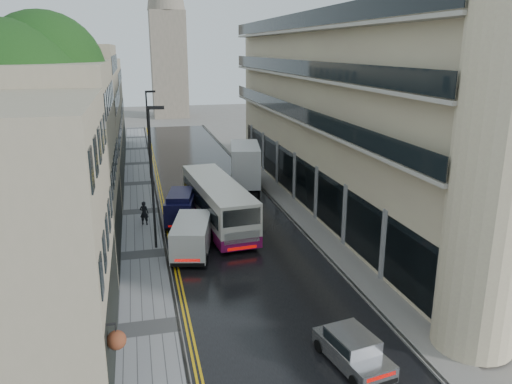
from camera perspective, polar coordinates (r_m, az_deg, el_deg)
name	(u,v)px	position (r m, az deg, el deg)	size (l,w,h in m)	color
road	(219,207)	(38.73, -4.30, -1.72)	(9.00, 85.00, 0.02)	black
left_sidewalk	(141,212)	(38.27, -12.98, -2.24)	(2.70, 85.00, 0.12)	gray
right_sidewalk	(285,202)	(39.89, 3.37, -1.09)	(1.80, 85.00, 0.12)	slate
old_shop_row	(86,130)	(39.51, -18.85, 6.76)	(4.50, 56.00, 12.00)	gray
modern_block	(355,115)	(38.76, 11.23, 8.64)	(8.00, 40.00, 14.00)	#C7BB94
tree_near	(10,143)	(30.07, -26.33, 5.08)	(10.56, 10.56, 13.89)	black
tree_far	(52,122)	(42.76, -22.25, 7.39)	(9.24, 9.24, 12.46)	black
cream_bus	(212,220)	(31.26, -5.04, -3.15)	(2.57, 11.29, 3.08)	beige
white_lorry	(233,172)	(41.22, -2.67, 2.35)	(2.32, 7.72, 4.05)	silver
silver_hatchback	(356,372)	(19.29, 11.35, -19.54)	(1.56, 3.57, 1.34)	#A1A1A6
white_van	(172,248)	(28.51, -9.58, -6.30)	(2.00, 4.67, 2.11)	silver
navy_van	(166,213)	(34.01, -10.26, -2.41)	(1.83, 4.57, 2.33)	black
pedestrian	(144,213)	(35.12, -12.66, -2.35)	(0.61, 0.40, 1.66)	black
lamp_post_near	(152,180)	(29.95, -11.78, 1.37)	(0.96, 0.21, 8.54)	#232325
lamp_post_far	(148,136)	(46.99, -12.20, 6.31)	(0.90, 0.20, 8.03)	#232326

